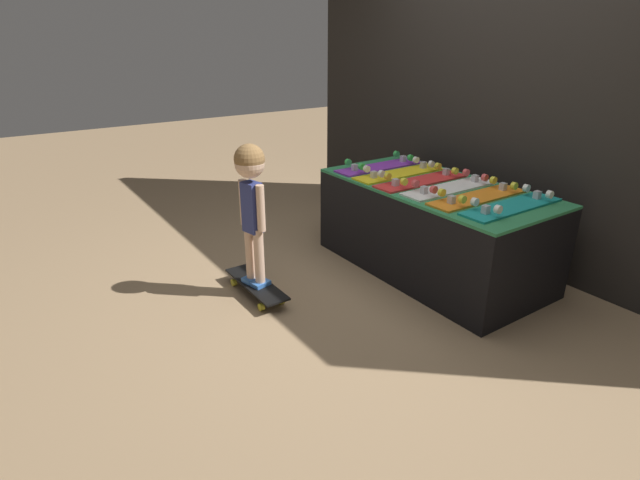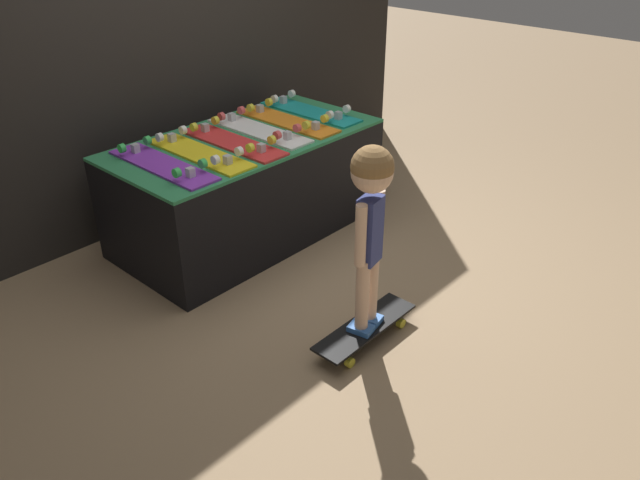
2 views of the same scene
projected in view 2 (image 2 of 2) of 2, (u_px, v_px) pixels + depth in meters
ground_plane at (318, 263)px, 3.93m from camera, size 16.00×16.00×0.00m
back_wall at (166, 9)px, 4.02m from camera, size 4.66×0.10×2.75m
display_rack at (248, 186)px, 4.13m from camera, size 1.75×0.88×0.68m
skateboard_purple_on_rack at (162, 164)px, 3.54m from camera, size 0.20×0.80×0.09m
skateboard_yellow_on_rack at (199, 152)px, 3.69m from camera, size 0.20×0.80×0.09m
skateboard_red_on_rack at (232, 141)px, 3.85m from camera, size 0.20×0.80×0.09m
skateboard_white_on_rack at (259, 129)px, 4.03m from camera, size 0.20×0.80×0.09m
skateboard_orange_on_rack at (287, 120)px, 4.19m from camera, size 0.20×0.80×0.09m
skateboard_teal_on_rack at (310, 111)px, 4.37m from camera, size 0.20×0.80×0.09m
skateboard_on_floor at (365, 328)px, 3.24m from camera, size 0.65×0.18×0.09m
child at (371, 206)px, 2.88m from camera, size 0.23×0.20×0.99m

